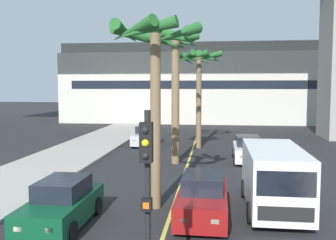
# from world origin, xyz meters

# --- Properties ---
(lane_stripe_center) EXTENTS (0.14, 56.00, 0.01)m
(lane_stripe_center) POSITION_xyz_m (0.00, 24.00, 0.00)
(lane_stripe_center) COLOR #DBCC4C
(lane_stripe_center) RESTS_ON ground
(pier_building_backdrop) EXTENTS (35.78, 8.04, 9.99)m
(pier_building_backdrop) POSITION_xyz_m (0.00, 51.83, 4.93)
(pier_building_backdrop) COLOR beige
(pier_building_backdrop) RESTS_ON ground
(car_queue_front) EXTENTS (1.86, 4.11, 1.56)m
(car_queue_front) POSITION_xyz_m (-3.76, 31.11, 0.72)
(car_queue_front) COLOR #B7BABF
(car_queue_front) RESTS_ON ground
(car_queue_second) EXTENTS (1.90, 4.13, 1.56)m
(car_queue_second) POSITION_xyz_m (1.16, 14.54, 0.72)
(car_queue_second) COLOR maroon
(car_queue_second) RESTS_ON ground
(car_queue_third) EXTENTS (1.84, 4.10, 1.56)m
(car_queue_third) POSITION_xyz_m (-3.48, 13.27, 0.72)
(car_queue_third) COLOR #0C4728
(car_queue_third) RESTS_ON ground
(car_queue_fourth) EXTENTS (1.89, 4.13, 1.56)m
(car_queue_fourth) POSITION_xyz_m (3.65, 25.40, 0.72)
(car_queue_fourth) COLOR white
(car_queue_fourth) RESTS_ON ground
(delivery_van) EXTENTS (2.20, 5.27, 2.36)m
(delivery_van) POSITION_xyz_m (3.78, 15.73, 1.29)
(delivery_van) COLOR white
(delivery_van) RESTS_ON ground
(traffic_light_median_near) EXTENTS (0.24, 0.37, 4.20)m
(traffic_light_median_near) POSITION_xyz_m (0.26, 8.36, 2.71)
(traffic_light_median_near) COLOR black
(traffic_light_median_near) RESTS_ON ground
(palm_tree_near_median) EXTENTS (3.56, 3.55, 7.13)m
(palm_tree_near_median) POSITION_xyz_m (-0.65, 15.53, 5.88)
(palm_tree_near_median) COLOR brown
(palm_tree_near_median) RESTS_ON ground
(palm_tree_mid_median) EXTENTS (2.88, 2.93, 7.86)m
(palm_tree_mid_median) POSITION_xyz_m (-0.75, 24.13, 5.95)
(palm_tree_mid_median) COLOR brown
(palm_tree_mid_median) RESTS_ON ground
(palm_tree_far_median) EXTENTS (3.62, 3.64, 7.34)m
(palm_tree_far_median) POSITION_xyz_m (0.41, 30.15, 5.95)
(palm_tree_far_median) COLOR brown
(palm_tree_far_median) RESTS_ON ground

